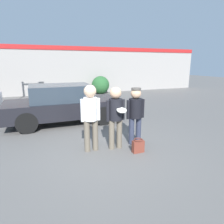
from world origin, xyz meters
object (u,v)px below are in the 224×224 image
(handbag, at_px, (138,146))
(person_left, at_px, (91,113))
(shrub, at_px, (101,85))
(person_middle_with_frisbee, at_px, (116,113))
(person_right, at_px, (135,111))
(parked_car_near, at_px, (63,104))

(handbag, bearing_deg, person_left, 153.46)
(shrub, bearing_deg, person_left, -109.22)
(person_left, relative_size, person_middle_with_frisbee, 1.04)
(person_right, bearing_deg, shrub, 77.81)
(person_left, bearing_deg, parked_car_near, 96.27)
(person_right, xyz_separation_m, parked_car_near, (-1.60, 2.85, -0.21))
(person_left, distance_m, person_middle_with_frisbee, 0.65)
(person_left, bearing_deg, handbag, -26.54)
(parked_car_near, xyz_separation_m, shrub, (3.68, 6.78, -0.08))
(person_left, bearing_deg, person_middle_with_frisbee, -8.30)
(shrub, xyz_separation_m, handbag, (-2.28, -10.20, -0.49))
(handbag, bearing_deg, person_right, 70.93)
(shrub, bearing_deg, person_right, -102.19)
(person_middle_with_frisbee, xyz_separation_m, person_right, (0.64, 0.12, -0.02))
(person_middle_with_frisbee, distance_m, shrub, 10.13)
(person_middle_with_frisbee, xyz_separation_m, handbag, (0.44, -0.45, -0.81))
(person_left, distance_m, shrub, 10.23)
(parked_car_near, height_order, handbag, parked_car_near)
(person_right, height_order, handbag, person_right)
(person_left, xyz_separation_m, person_middle_with_frisbee, (0.64, -0.09, -0.05))
(person_middle_with_frisbee, distance_m, parked_car_near, 3.13)
(parked_car_near, relative_size, handbag, 11.91)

